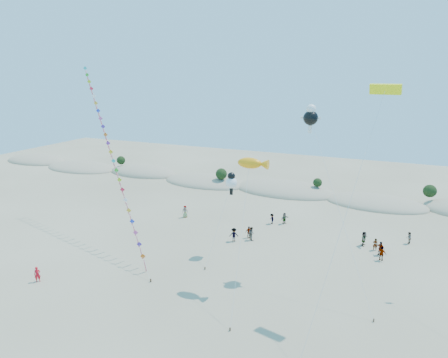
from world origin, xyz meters
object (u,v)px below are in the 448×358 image
parafoil_kite (384,93)px  flyer_foreground (37,274)px  kite_train (110,149)px  fish_kite (253,164)px

parafoil_kite → flyer_foreground: 37.44m
flyer_foreground → kite_train: bearing=47.9°
fish_kite → kite_train: bearing=168.4°
parafoil_kite → kite_train: bearing=172.9°
parafoil_kite → fish_kite: bearing=-178.3°
parafoil_kite → flyer_foreground: (-31.20, -9.26, -18.50)m
kite_train → parafoil_kite: (31.63, -3.93, 7.69)m
fish_kite → parafoil_kite: bearing=1.7°
parafoil_kite → flyer_foreground: parafoil_kite is taller
kite_train → fish_kite: kite_train is taller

